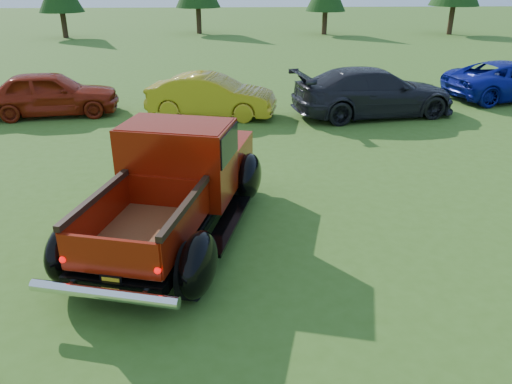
% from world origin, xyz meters
% --- Properties ---
extents(ground, '(120.00, 120.00, 0.00)m').
position_xyz_m(ground, '(0.00, 0.00, 0.00)').
color(ground, '#385B1A').
rests_on(ground, ground).
extents(pickup_truck, '(3.39, 5.35, 1.87)m').
position_xyz_m(pickup_truck, '(-1.85, 0.88, 0.89)').
color(pickup_truck, black).
rests_on(pickup_truck, ground).
extents(show_car_red, '(4.24, 2.16, 1.38)m').
position_xyz_m(show_car_red, '(-6.50, 8.62, 0.69)').
color(show_car_red, maroon).
rests_on(show_car_red, ground).
extents(show_car_yellow, '(4.12, 2.15, 1.29)m').
position_xyz_m(show_car_yellow, '(-1.50, 8.20, 0.65)').
color(show_car_yellow, '#A58B16').
rests_on(show_car_yellow, ground).
extents(show_car_grey, '(5.34, 2.90, 1.47)m').
position_xyz_m(show_car_grey, '(3.53, 8.03, 0.74)').
color(show_car_grey, black).
rests_on(show_car_grey, ground).
extents(show_car_blue, '(5.03, 3.05, 1.31)m').
position_xyz_m(show_car_blue, '(9.02, 9.98, 0.65)').
color(show_car_blue, navy).
rests_on(show_car_blue, ground).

